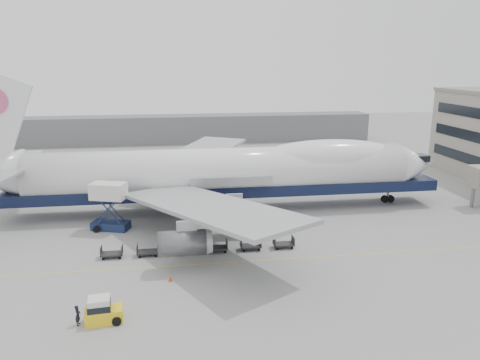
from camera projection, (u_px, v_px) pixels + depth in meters
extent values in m
plane|color=gray|center=(232.00, 241.00, 55.03)|extent=(260.00, 260.00, 0.00)
cube|color=gold|center=(240.00, 262.00, 49.28)|extent=(60.00, 0.15, 0.01)
cylinder|color=slate|center=(472.00, 197.00, 67.39)|extent=(0.50, 0.50, 3.00)
cube|color=slate|center=(158.00, 130.00, 119.86)|extent=(110.00, 8.00, 7.00)
cylinder|color=white|center=(221.00, 171.00, 65.12)|extent=(52.00, 6.40, 6.40)
cube|color=black|center=(228.00, 188.00, 65.90)|extent=(60.00, 5.76, 1.50)
cone|color=white|center=(416.00, 164.00, 69.20)|extent=(6.00, 6.40, 6.40)
ellipsoid|color=white|center=(329.00, 155.00, 66.88)|extent=(20.67, 5.78, 4.56)
cube|color=#9EA0A3|center=(208.00, 207.00, 51.16)|extent=(20.35, 26.74, 2.26)
cube|color=#9EA0A3|center=(194.00, 156.00, 78.54)|extent=(20.35, 26.74, 2.26)
cylinder|color=#595B60|center=(176.00, 163.00, 83.19)|extent=(4.80, 2.60, 2.60)
cylinder|color=#595B60|center=(215.00, 174.00, 75.40)|extent=(4.80, 2.60, 2.60)
cylinder|color=#595B60|center=(230.00, 212.00, 56.23)|extent=(4.80, 2.60, 2.60)
cylinder|color=#595B60|center=(182.00, 243.00, 46.76)|extent=(4.80, 2.60, 2.60)
cylinder|color=slate|center=(388.00, 194.00, 69.74)|extent=(0.36, 0.36, 2.50)
cylinder|color=black|center=(388.00, 199.00, 69.91)|extent=(1.10, 0.45, 1.10)
cylinder|color=slate|center=(202.00, 209.00, 62.93)|extent=(0.36, 0.36, 2.50)
cylinder|color=black|center=(202.00, 214.00, 63.10)|extent=(1.10, 0.45, 1.10)
cylinder|color=slate|center=(199.00, 196.00, 68.68)|extent=(0.36, 0.36, 2.50)
cylinder|color=black|center=(199.00, 201.00, 68.85)|extent=(1.10, 0.45, 1.10)
cube|color=#182449|center=(111.00, 225.00, 58.76)|extent=(5.00, 3.48, 1.00)
cube|color=silver|center=(108.00, 191.00, 57.65)|extent=(4.71, 3.54, 2.00)
cube|color=#182449|center=(109.00, 210.00, 57.23)|extent=(3.13, 1.12, 3.60)
cube|color=#182449|center=(111.00, 206.00, 59.15)|extent=(3.13, 1.12, 3.60)
cube|color=slate|center=(110.00, 188.00, 59.05)|extent=(2.41, 1.71, 0.15)
cylinder|color=black|center=(96.00, 229.00, 57.68)|extent=(0.82, 0.32, 0.82)
cylinder|color=black|center=(99.00, 224.00, 59.43)|extent=(0.82, 0.32, 0.82)
cylinder|color=black|center=(124.00, 228.00, 58.14)|extent=(0.82, 0.32, 0.82)
cylinder|color=black|center=(125.00, 223.00, 59.89)|extent=(0.82, 0.32, 0.82)
cube|color=yellow|center=(104.00, 315.00, 37.88)|extent=(3.10, 1.86, 1.16)
cube|color=silver|center=(99.00, 304.00, 37.54)|extent=(1.82, 1.63, 1.06)
cube|color=black|center=(99.00, 306.00, 37.59)|extent=(1.94, 1.75, 0.53)
cylinder|color=black|center=(89.00, 323.00, 37.12)|extent=(0.74, 0.32, 0.74)
cylinder|color=black|center=(92.00, 314.00, 38.44)|extent=(0.74, 0.32, 0.74)
cylinder|color=black|center=(117.00, 321.00, 37.42)|extent=(0.74, 0.32, 0.74)
cylinder|color=black|center=(119.00, 312.00, 38.73)|extent=(0.74, 0.32, 0.74)
imported|color=black|center=(78.00, 315.00, 37.33)|extent=(0.46, 0.66, 1.72)
cone|color=red|center=(170.00, 278.00, 44.93)|extent=(0.37, 0.37, 0.57)
cube|color=red|center=(170.00, 281.00, 45.00)|extent=(0.39, 0.39, 0.03)
cube|color=#2D2D30|center=(112.00, 254.00, 50.26)|extent=(2.30, 1.35, 0.18)
cube|color=#2D2D30|center=(101.00, 251.00, 50.01)|extent=(0.08, 1.35, 0.90)
cube|color=#2D2D30|center=(122.00, 250.00, 50.32)|extent=(0.08, 1.35, 0.90)
cylinder|color=black|center=(103.00, 259.00, 49.69)|extent=(0.30, 0.12, 0.30)
cylinder|color=black|center=(105.00, 255.00, 50.75)|extent=(0.30, 0.12, 0.30)
cylinder|color=black|center=(120.00, 258.00, 49.93)|extent=(0.30, 0.12, 0.30)
cylinder|color=black|center=(121.00, 254.00, 50.99)|extent=(0.30, 0.12, 0.30)
cube|color=#2D2D30|center=(148.00, 252.00, 50.80)|extent=(2.30, 1.35, 0.18)
cube|color=#2D2D30|center=(137.00, 249.00, 50.54)|extent=(0.08, 1.35, 0.90)
cube|color=#2D2D30|center=(158.00, 248.00, 50.85)|extent=(0.08, 1.35, 0.90)
cylinder|color=black|center=(140.00, 257.00, 50.22)|extent=(0.30, 0.12, 0.30)
cylinder|color=black|center=(140.00, 253.00, 51.28)|extent=(0.30, 0.12, 0.30)
cylinder|color=black|center=(156.00, 256.00, 50.46)|extent=(0.30, 0.12, 0.30)
cylinder|color=black|center=(156.00, 252.00, 51.52)|extent=(0.30, 0.12, 0.30)
cube|color=#2D2D30|center=(183.00, 250.00, 51.33)|extent=(2.30, 1.35, 0.18)
cube|color=#2D2D30|center=(172.00, 247.00, 51.08)|extent=(0.08, 1.35, 0.90)
cube|color=#2D2D30|center=(193.00, 246.00, 51.39)|extent=(0.08, 1.35, 0.90)
cylinder|color=black|center=(175.00, 255.00, 50.76)|extent=(0.30, 0.12, 0.30)
cylinder|color=black|center=(175.00, 251.00, 51.81)|extent=(0.30, 0.12, 0.30)
cylinder|color=black|center=(191.00, 254.00, 51.00)|extent=(0.30, 0.12, 0.30)
cylinder|color=black|center=(190.00, 250.00, 52.05)|extent=(0.30, 0.12, 0.30)
cube|color=#2D2D30|center=(217.00, 248.00, 51.86)|extent=(2.30, 1.35, 0.18)
cube|color=#2D2D30|center=(207.00, 245.00, 51.61)|extent=(0.08, 1.35, 0.90)
cube|color=#2D2D30|center=(227.00, 244.00, 51.92)|extent=(0.08, 1.35, 0.90)
cylinder|color=black|center=(210.00, 253.00, 51.29)|extent=(0.30, 0.12, 0.30)
cylinder|color=black|center=(209.00, 249.00, 52.34)|extent=(0.30, 0.12, 0.30)
cylinder|color=black|center=(225.00, 252.00, 51.53)|extent=(0.30, 0.12, 0.30)
cylinder|color=black|center=(224.00, 248.00, 52.58)|extent=(0.30, 0.12, 0.30)
cube|color=#2D2D30|center=(251.00, 246.00, 52.39)|extent=(2.30, 1.35, 0.18)
cube|color=#2D2D30|center=(241.00, 243.00, 52.14)|extent=(0.08, 1.35, 0.90)
cube|color=#2D2D30|center=(260.00, 242.00, 52.45)|extent=(0.08, 1.35, 0.90)
cylinder|color=black|center=(244.00, 251.00, 51.82)|extent=(0.30, 0.12, 0.30)
cylinder|color=black|center=(242.00, 247.00, 52.88)|extent=(0.30, 0.12, 0.30)
cylinder|color=black|center=(259.00, 250.00, 52.06)|extent=(0.30, 0.12, 0.30)
cylinder|color=black|center=(257.00, 246.00, 53.12)|extent=(0.30, 0.12, 0.30)
cube|color=#2D2D30|center=(284.00, 244.00, 52.93)|extent=(2.30, 1.35, 0.18)
cube|color=#2D2D30|center=(274.00, 241.00, 52.67)|extent=(0.08, 1.35, 0.90)
cube|color=#2D2D30|center=(293.00, 240.00, 52.98)|extent=(0.08, 1.35, 0.90)
cylinder|color=black|center=(277.00, 249.00, 52.35)|extent=(0.30, 0.12, 0.30)
cylinder|color=black|center=(275.00, 245.00, 53.41)|extent=(0.30, 0.12, 0.30)
cylinder|color=black|center=(292.00, 248.00, 52.59)|extent=(0.30, 0.12, 0.30)
cylinder|color=black|center=(290.00, 244.00, 53.65)|extent=(0.30, 0.12, 0.30)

